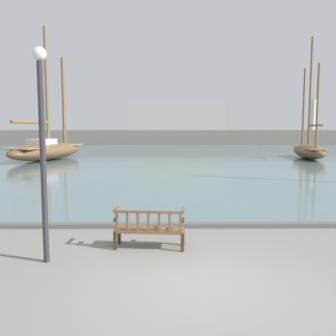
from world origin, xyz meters
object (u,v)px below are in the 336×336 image
Objects in this scene: park_bench at (149,228)px; sailboat_far_port at (47,149)px; lamp_post at (42,135)px; sailboat_far_starboard at (309,149)px.

park_bench is 24.94m from sailboat_far_port.
lamp_post is (7.42, -23.91, 1.62)m from sailboat_far_port.
park_bench is at bearing -118.25° from sailboat_far_starboard.
sailboat_far_port reaches higher than park_bench.
lamp_post is (-14.97, -24.81, 1.72)m from sailboat_far_starboard.
sailboat_far_starboard is at bearing 2.31° from sailboat_far_port.
sailboat_far_port is (-9.53, 23.04, 0.54)m from park_bench.
lamp_post is at bearing -121.10° from sailboat_far_starboard.
sailboat_far_starboard reaches higher than park_bench.
sailboat_far_starboard is (12.86, 23.94, 0.44)m from park_bench.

